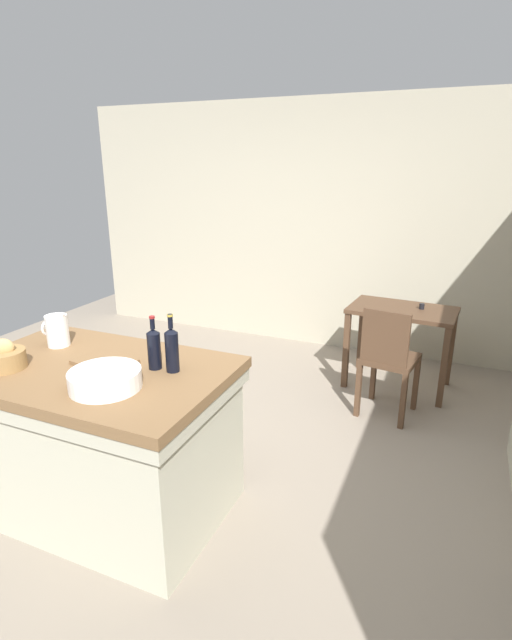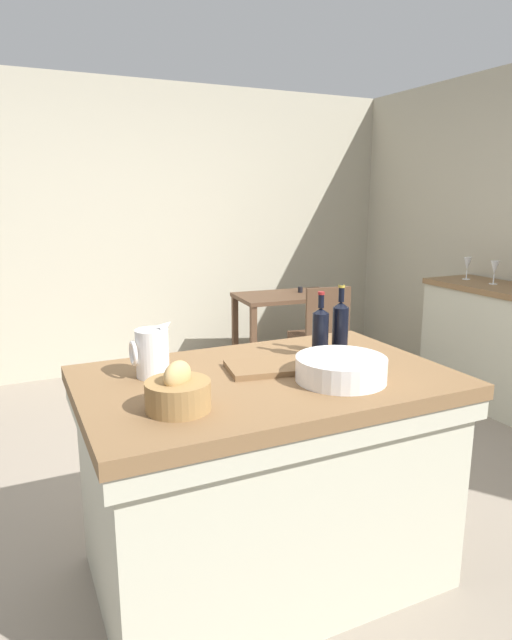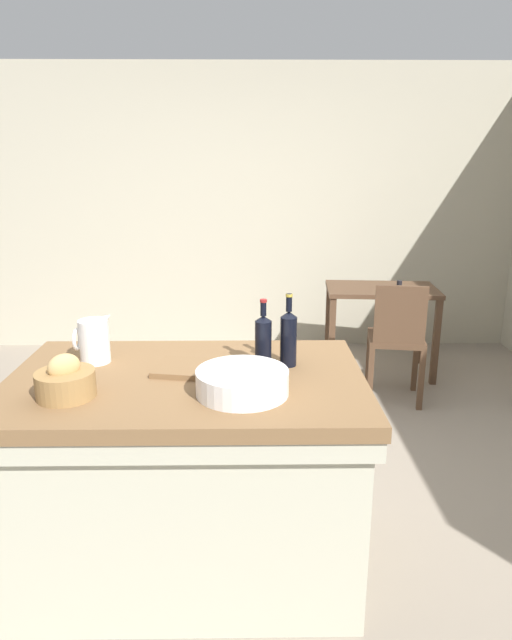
{
  "view_description": "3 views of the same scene",
  "coord_description": "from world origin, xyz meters",
  "px_view_note": "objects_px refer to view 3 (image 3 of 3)",
  "views": [
    {
      "loc": [
        1.53,
        -2.45,
        1.96
      ],
      "look_at": [
        0.24,
        0.58,
        0.88
      ],
      "focal_mm": 26.96,
      "sensor_mm": 36.0,
      "label": 1
    },
    {
      "loc": [
        -1.15,
        -2.44,
        1.6
      ],
      "look_at": [
        0.15,
        0.33,
        0.9
      ],
      "focal_mm": 30.54,
      "sensor_mm": 36.0,
      "label": 2
    },
    {
      "loc": [
        0.03,
        -2.73,
        1.76
      ],
      "look_at": [
        0.07,
        0.3,
        0.89
      ],
      "focal_mm": 31.37,
      "sensor_mm": 36.0,
      "label": 3
    }
  ],
  "objects_px": {
    "wash_bowl": "(241,382)",
    "wine_bottle_amber": "(263,339)",
    "writing_desk": "(381,302)",
    "wooden_chair": "(397,338)",
    "bread_basket": "(65,382)",
    "cutting_board": "(195,369)",
    "wine_bottle_dark": "(288,337)",
    "island_table": "(189,466)",
    "pitcher": "(94,341)"
  },
  "relations": [
    {
      "from": "wash_bowl",
      "to": "wine_bottle_amber",
      "type": "distance_m",
      "value": 0.32
    },
    {
      "from": "writing_desk",
      "to": "wooden_chair",
      "type": "bearing_deg",
      "value": -91.66
    },
    {
      "from": "bread_basket",
      "to": "cutting_board",
      "type": "distance_m",
      "value": 0.53
    },
    {
      "from": "wash_bowl",
      "to": "wine_bottle_amber",
      "type": "height_order",
      "value": "wine_bottle_amber"
    },
    {
      "from": "bread_basket",
      "to": "wine_bottle_dark",
      "type": "bearing_deg",
      "value": 20.71
    },
    {
      "from": "writing_desk",
      "to": "bread_basket",
      "type": "height_order",
      "value": "bread_basket"
    },
    {
      "from": "island_table",
      "to": "cutting_board",
      "type": "relative_size",
      "value": 4.58
    },
    {
      "from": "writing_desk",
      "to": "bread_basket",
      "type": "xyz_separation_m",
      "value": [
        -1.79,
        -2.56,
        0.34
      ]
    },
    {
      "from": "wine_bottle_dark",
      "to": "wash_bowl",
      "type": "bearing_deg",
      "value": -123.27
    },
    {
      "from": "island_table",
      "to": "pitcher",
      "type": "height_order",
      "value": "pitcher"
    },
    {
      "from": "bread_basket",
      "to": "wine_bottle_dark",
      "type": "distance_m",
      "value": 0.92
    },
    {
      "from": "wash_bowl",
      "to": "bread_basket",
      "type": "height_order",
      "value": "bread_basket"
    },
    {
      "from": "wash_bowl",
      "to": "cutting_board",
      "type": "relative_size",
      "value": 1.1
    },
    {
      "from": "writing_desk",
      "to": "wooden_chair",
      "type": "xyz_separation_m",
      "value": [
        -0.02,
        -0.61,
        -0.12
      ]
    },
    {
      "from": "cutting_board",
      "to": "wash_bowl",
      "type": "bearing_deg",
      "value": -49.68
    },
    {
      "from": "island_table",
      "to": "wash_bowl",
      "type": "height_order",
      "value": "wash_bowl"
    },
    {
      "from": "wash_bowl",
      "to": "wooden_chair",
      "type": "bearing_deg",
      "value": 59.83
    },
    {
      "from": "writing_desk",
      "to": "wine_bottle_dark",
      "type": "xyz_separation_m",
      "value": [
        -0.94,
        -2.23,
        0.41
      ]
    },
    {
      "from": "wooden_chair",
      "to": "bread_basket",
      "type": "relative_size",
      "value": 4.17
    },
    {
      "from": "wooden_chair",
      "to": "writing_desk",
      "type": "bearing_deg",
      "value": 88.34
    },
    {
      "from": "bread_basket",
      "to": "pitcher",
      "type": "bearing_deg",
      "value": 88.51
    },
    {
      "from": "writing_desk",
      "to": "wine_bottle_amber",
      "type": "distance_m",
      "value": 2.5
    },
    {
      "from": "wash_bowl",
      "to": "bread_basket",
      "type": "distance_m",
      "value": 0.66
    },
    {
      "from": "island_table",
      "to": "wine_bottle_amber",
      "type": "xyz_separation_m",
      "value": [
        0.32,
        0.12,
        0.54
      ]
    },
    {
      "from": "wooden_chair",
      "to": "bread_basket",
      "type": "distance_m",
      "value": 2.67
    },
    {
      "from": "wooden_chair",
      "to": "wash_bowl",
      "type": "relative_size",
      "value": 2.6
    },
    {
      "from": "wash_bowl",
      "to": "bread_basket",
      "type": "xyz_separation_m",
      "value": [
        -0.66,
        -0.02,
        0.01
      ]
    },
    {
      "from": "wine_bottle_dark",
      "to": "cutting_board",
      "type": "bearing_deg",
      "value": -170.34
    },
    {
      "from": "bread_basket",
      "to": "wine_bottle_dark",
      "type": "relative_size",
      "value": 0.69
    },
    {
      "from": "pitcher",
      "to": "writing_desk",
      "type": "bearing_deg",
      "value": 50.76
    },
    {
      "from": "cutting_board",
      "to": "island_table",
      "type": "bearing_deg",
      "value": -118.04
    },
    {
      "from": "writing_desk",
      "to": "wine_bottle_amber",
      "type": "relative_size",
      "value": 3.18
    },
    {
      "from": "island_table",
      "to": "bread_basket",
      "type": "height_order",
      "value": "bread_basket"
    },
    {
      "from": "wooden_chair",
      "to": "bread_basket",
      "type": "xyz_separation_m",
      "value": [
        -1.78,
        -1.94,
        0.46
      ]
    },
    {
      "from": "wine_bottle_dark",
      "to": "writing_desk",
      "type": "bearing_deg",
      "value": 67.25
    },
    {
      "from": "cutting_board",
      "to": "wooden_chair",
      "type": "bearing_deg",
      "value": 52.02
    },
    {
      "from": "writing_desk",
      "to": "cutting_board",
      "type": "distance_m",
      "value": 2.68
    },
    {
      "from": "bread_basket",
      "to": "cutting_board",
      "type": "bearing_deg",
      "value": 29.23
    },
    {
      "from": "wine_bottle_dark",
      "to": "pitcher",
      "type": "bearing_deg",
      "value": 176.52
    },
    {
      "from": "cutting_board",
      "to": "pitcher",
      "type": "bearing_deg",
      "value": 165.04
    },
    {
      "from": "bread_basket",
      "to": "cutting_board",
      "type": "xyz_separation_m",
      "value": [
        0.46,
        0.26,
        -0.05
      ]
    },
    {
      "from": "writing_desk",
      "to": "wooden_chair",
      "type": "distance_m",
      "value": 0.63
    },
    {
      "from": "cutting_board",
      "to": "wine_bottle_dark",
      "type": "height_order",
      "value": "wine_bottle_dark"
    },
    {
      "from": "pitcher",
      "to": "wash_bowl",
      "type": "bearing_deg",
      "value": -28.76
    },
    {
      "from": "island_table",
      "to": "wine_bottle_dark",
      "type": "bearing_deg",
      "value": 16.12
    },
    {
      "from": "wooden_chair",
      "to": "wash_bowl",
      "type": "distance_m",
      "value": 2.27
    },
    {
      "from": "wooden_chair",
      "to": "wine_bottle_amber",
      "type": "xyz_separation_m",
      "value": [
        -1.03,
        -1.63,
        0.52
      ]
    },
    {
      "from": "writing_desk",
      "to": "wooden_chair",
      "type": "height_order",
      "value": "wooden_chair"
    },
    {
      "from": "wash_bowl",
      "to": "writing_desk",
      "type": "bearing_deg",
      "value": 65.89
    },
    {
      "from": "wine_bottle_dark",
      "to": "wine_bottle_amber",
      "type": "height_order",
      "value": "wine_bottle_dark"
    }
  ]
}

